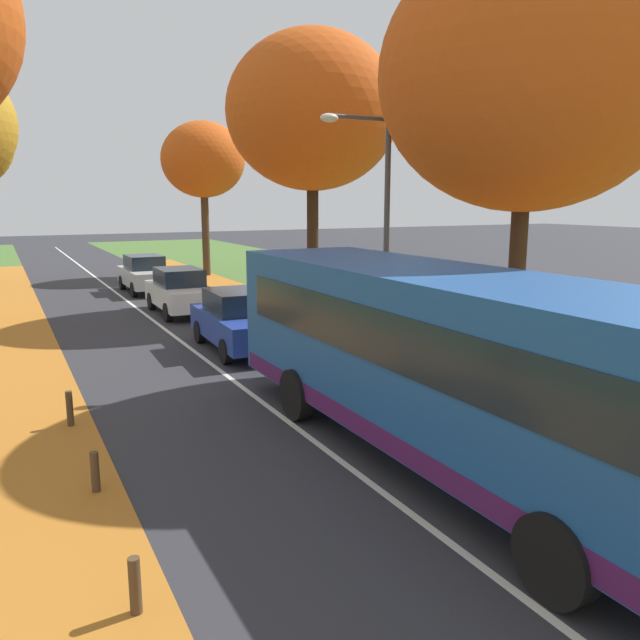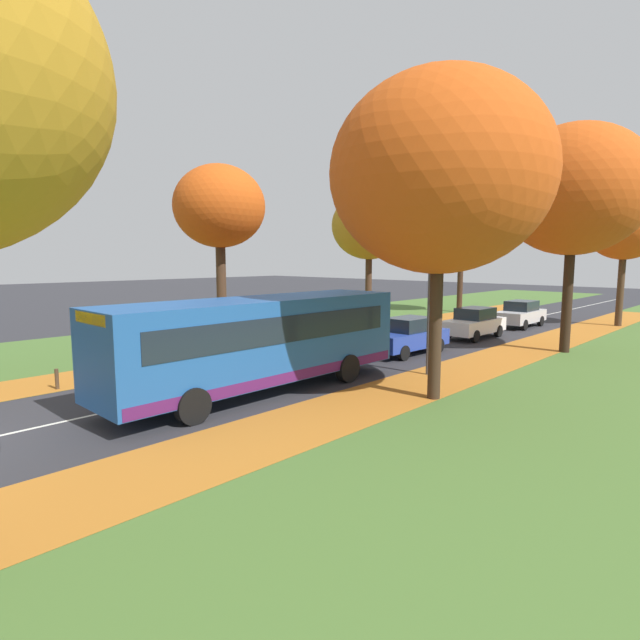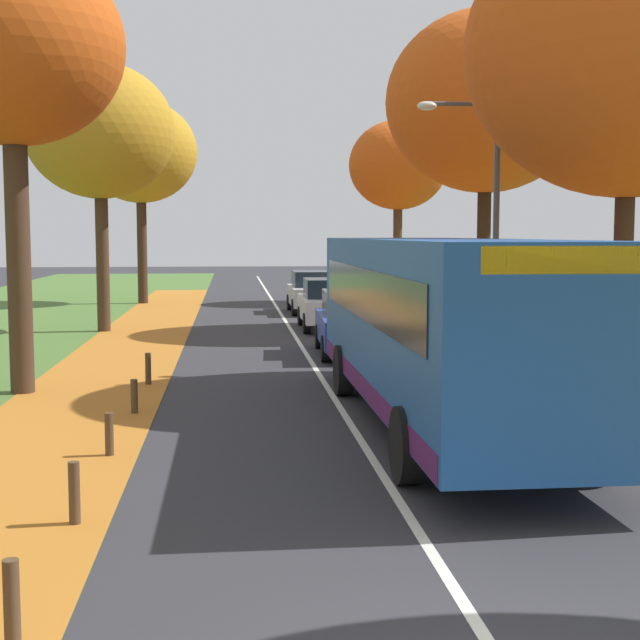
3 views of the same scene
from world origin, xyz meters
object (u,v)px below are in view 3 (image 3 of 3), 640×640
(tree_left_mid, at_px, (100,132))
(bollard_fourth, at_px, (109,434))
(tree_right_mid, at_px, (486,102))
(car_white_following, at_px, (328,304))
(bollard_sixth, at_px, (148,369))
(bus, at_px, (442,320))
(tree_right_near, at_px, (630,49))
(tree_right_far, at_px, (398,166))
(bollard_third, at_px, (74,493))
(car_blue_lead, at_px, (353,323))
(streetlamp_right, at_px, (482,203))
(bollard_fifth, at_px, (134,397))
(tree_left_far, at_px, (140,152))
(car_silver_third_in_line, at_px, (312,292))
(bollard_second, at_px, (12,607))
(tree_left_near, at_px, (12,47))

(tree_left_mid, xyz_separation_m, bollard_fourth, (2.31, -16.19, -5.90))
(tree_left_mid, bearing_deg, tree_right_mid, -4.08)
(bollard_fourth, height_order, car_white_following, car_white_following)
(bollard_sixth, xyz_separation_m, bus, (5.01, -4.42, 1.37))
(tree_right_near, xyz_separation_m, tree_right_far, (-0.29, 22.41, -0.55))
(tree_left_mid, height_order, car_white_following, tree_left_mid)
(bollard_third, bearing_deg, bus, 41.41)
(car_blue_lead, height_order, car_white_following, same)
(streetlamp_right, relative_size, car_blue_lead, 1.41)
(tree_left_mid, xyz_separation_m, tree_right_mid, (11.99, -0.86, 0.95))
(tree_right_near, bearing_deg, tree_left_mid, 135.27)
(streetlamp_right, bearing_deg, tree_right_mid, 73.56)
(tree_left_mid, xyz_separation_m, bollard_sixth, (2.31, -10.32, -5.88))
(bollard_fifth, relative_size, bollard_sixth, 0.90)
(bollard_fifth, bearing_deg, bollard_sixth, 90.61)
(tree_left_far, height_order, streetlamp_right, tree_left_far)
(tree_left_mid, xyz_separation_m, car_silver_third_in_line, (7.15, 6.09, -5.40))
(bollard_second, bearing_deg, bollard_sixth, 90.43)
(bollard_third, bearing_deg, tree_left_mid, 96.98)
(car_blue_lead, bearing_deg, tree_right_far, 75.66)
(tree_left_near, relative_size, car_white_following, 2.01)
(bollard_third, relative_size, bollard_fifth, 1.14)
(tree_left_near, distance_m, streetlamp_right, 10.19)
(car_blue_lead, bearing_deg, tree_left_far, 111.61)
(bollard_fifth, distance_m, bollard_sixth, 2.94)
(tree_right_near, bearing_deg, bollard_third, -141.20)
(tree_right_near, xyz_separation_m, bus, (-4.39, -3.14, -4.92))
(bollard_sixth, bearing_deg, car_blue_lead, 41.22)
(tree_right_far, distance_m, bollard_fourth, 29.07)
(tree_left_far, relative_size, car_blue_lead, 2.08)
(tree_left_far, distance_m, bollard_fifth, 25.63)
(tree_right_near, distance_m, bollard_third, 13.56)
(tree_left_near, relative_size, tree_right_mid, 0.85)
(tree_right_far, distance_m, bus, 26.24)
(tree_right_near, height_order, bollard_third, tree_right_near)
(car_silver_third_in_line, bearing_deg, bollard_fourth, -102.24)
(tree_left_mid, relative_size, bollard_second, 11.70)
(tree_left_near, distance_m, bollard_fifth, 7.04)
(tree_right_far, height_order, streetlamp_right, tree_right_far)
(tree_left_mid, xyz_separation_m, car_blue_lead, (7.09, -6.14, -5.40))
(bollard_sixth, bearing_deg, tree_right_near, -7.74)
(tree_left_far, distance_m, bollard_third, 31.32)
(bollard_second, bearing_deg, car_white_following, 77.95)
(bollard_third, xyz_separation_m, car_silver_third_in_line, (4.81, 25.22, 0.47))
(tree_right_far, relative_size, streetlamp_right, 1.35)
(bollard_sixth, distance_m, bus, 6.82)
(tree_left_far, distance_m, streetlamp_right, 22.76)
(bollard_sixth, distance_m, car_blue_lead, 6.37)
(bollard_second, xyz_separation_m, bollard_fifth, (-0.06, 8.81, -0.06))
(bollard_second, distance_m, streetlamp_right, 15.27)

